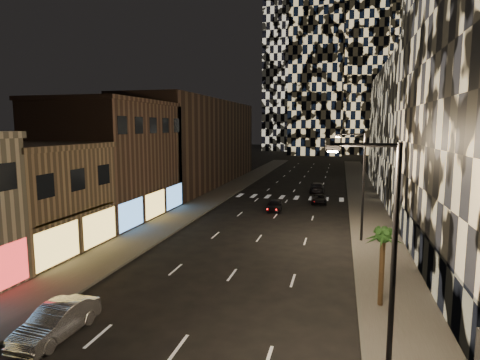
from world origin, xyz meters
The scene contains 18 objects.
sidewalk_left centered at (-10.00, 50.00, 0.07)m, with size 4.00×120.00×0.15m, color #47443F.
sidewalk_right centered at (10.00, 50.00, 0.07)m, with size 4.00×120.00×0.15m, color #47443F.
curb_left centered at (-7.90, 50.00, 0.07)m, with size 0.20×120.00×0.15m, color #4C4C47.
curb_right centered at (7.90, 50.00, 0.07)m, with size 0.20×120.00×0.15m, color #4C4C47.
retail_tan centered at (-17.00, 21.00, 4.00)m, with size 10.00×10.00×8.00m, color #776147.
retail_brown centered at (-17.00, 33.50, 6.00)m, with size 10.00×15.00×12.00m, color #4D372C.
retail_filler_left centered at (-17.00, 60.00, 7.00)m, with size 10.00×40.00×14.00m, color #4D372C.
midrise_base centered at (12.30, 24.50, 1.50)m, with size 0.60×25.00×3.00m, color #383838.
midrise_filler_right centered at (20.00, 57.00, 9.00)m, with size 16.00×40.00×18.00m, color #232326.
tower_left_back centered at (-12.00, 165.00, 60.00)m, with size 24.00×24.00×120.00m, color black.
tower_center_low centered at (-2.00, 140.00, 47.50)m, with size 18.00×18.00×95.00m, color black.
streetlight_near centered at (8.35, 10.00, 5.35)m, with size 2.55×0.25×9.00m.
streetlight_far centered at (8.35, 30.00, 5.35)m, with size 2.55×0.25×9.00m.
car_silver_parked centered at (-5.80, 10.46, 0.75)m, with size 1.60×4.58×1.51m, color #A9AAAF.
car_dark_midlane centered at (-0.50, 40.57, 0.67)m, with size 1.58×3.93×1.34m, color black.
car_dark_oncoming centered at (3.50, 55.28, 0.74)m, with size 2.07×5.10×1.48m, color black.
car_dark_rightlane centered at (4.21, 46.43, 0.57)m, with size 1.89×4.10×1.14m, color black.
palm_tree centered at (9.00, 17.37, 3.67)m, with size 2.12×2.18×4.26m.
Camera 1 is at (6.67, -4.38, 9.67)m, focal length 30.00 mm.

